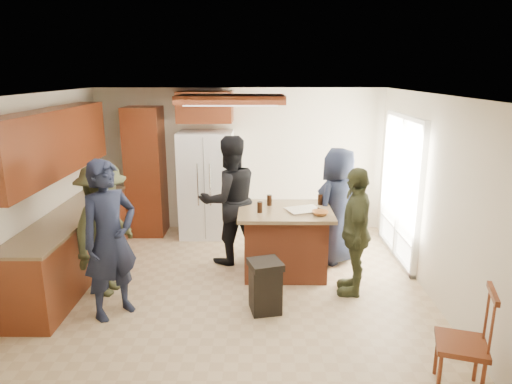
{
  "coord_description": "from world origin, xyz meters",
  "views": [
    {
      "loc": [
        0.34,
        -5.42,
        2.76
      ],
      "look_at": [
        0.3,
        0.67,
        1.15
      ],
      "focal_mm": 32.0,
      "sensor_mm": 36.0,
      "label": 1
    }
  ],
  "objects_px": {
    "person_front_left": "(110,240)",
    "person_counter": "(104,229)",
    "person_side_right": "(355,231)",
    "trash_bin": "(265,286)",
    "person_behind_left": "(230,200)",
    "refrigerator": "(207,184)",
    "person_behind_right": "(338,206)",
    "kitchen_island": "(285,241)",
    "spindle_chair": "(464,345)"
  },
  "relations": [
    {
      "from": "person_front_left",
      "to": "person_counter",
      "type": "bearing_deg",
      "value": 66.46
    },
    {
      "from": "person_side_right",
      "to": "trash_bin",
      "type": "xyz_separation_m",
      "value": [
        -1.13,
        -0.5,
        -0.5
      ]
    },
    {
      "from": "trash_bin",
      "to": "person_behind_left",
      "type": "bearing_deg",
      "value": 108.7
    },
    {
      "from": "person_front_left",
      "to": "person_side_right",
      "type": "distance_m",
      "value": 2.95
    },
    {
      "from": "person_side_right",
      "to": "trash_bin",
      "type": "bearing_deg",
      "value": -56.61
    },
    {
      "from": "person_behind_left",
      "to": "person_counter",
      "type": "relative_size",
      "value": 1.11
    },
    {
      "from": "person_front_left",
      "to": "person_counter",
      "type": "xyz_separation_m",
      "value": [
        -0.25,
        0.56,
        -0.07
      ]
    },
    {
      "from": "refrigerator",
      "to": "trash_bin",
      "type": "bearing_deg",
      "value": -69.86
    },
    {
      "from": "person_behind_right",
      "to": "kitchen_island",
      "type": "xyz_separation_m",
      "value": [
        -0.8,
        -0.41,
        -0.38
      ]
    },
    {
      "from": "person_behind_left",
      "to": "trash_bin",
      "type": "height_order",
      "value": "person_behind_left"
    },
    {
      "from": "person_front_left",
      "to": "person_behind_right",
      "type": "distance_m",
      "value": 3.25
    },
    {
      "from": "kitchen_island",
      "to": "trash_bin",
      "type": "bearing_deg",
      "value": -104.64
    },
    {
      "from": "refrigerator",
      "to": "spindle_chair",
      "type": "distance_m",
      "value": 4.85
    },
    {
      "from": "person_counter",
      "to": "spindle_chair",
      "type": "bearing_deg",
      "value": -102.04
    },
    {
      "from": "person_behind_right",
      "to": "person_counter",
      "type": "xyz_separation_m",
      "value": [
        -3.1,
        -1.02,
        -0.01
      ]
    },
    {
      "from": "refrigerator",
      "to": "trash_bin",
      "type": "xyz_separation_m",
      "value": [
        0.97,
        -2.63,
        -0.58
      ]
    },
    {
      "from": "person_behind_left",
      "to": "kitchen_island",
      "type": "xyz_separation_m",
      "value": [
        0.79,
        -0.41,
        -0.47
      ]
    },
    {
      "from": "kitchen_island",
      "to": "spindle_chair",
      "type": "relative_size",
      "value": 1.29
    },
    {
      "from": "person_front_left",
      "to": "person_behind_left",
      "type": "relative_size",
      "value": 0.98
    },
    {
      "from": "person_behind_right",
      "to": "refrigerator",
      "type": "height_order",
      "value": "refrigerator"
    },
    {
      "from": "person_behind_right",
      "to": "trash_bin",
      "type": "bearing_deg",
      "value": 9.69
    },
    {
      "from": "refrigerator",
      "to": "spindle_chair",
      "type": "xyz_separation_m",
      "value": [
        2.68,
        -4.02,
        -0.45
      ]
    },
    {
      "from": "person_behind_left",
      "to": "refrigerator",
      "type": "relative_size",
      "value": 1.05
    },
    {
      "from": "person_front_left",
      "to": "kitchen_island",
      "type": "xyz_separation_m",
      "value": [
        2.04,
        1.16,
        -0.45
      ]
    },
    {
      "from": "person_behind_right",
      "to": "person_counter",
      "type": "relative_size",
      "value": 1.01
    },
    {
      "from": "refrigerator",
      "to": "spindle_chair",
      "type": "height_order",
      "value": "refrigerator"
    },
    {
      "from": "person_side_right",
      "to": "trash_bin",
      "type": "distance_m",
      "value": 1.34
    },
    {
      "from": "trash_bin",
      "to": "spindle_chair",
      "type": "distance_m",
      "value": 2.21
    },
    {
      "from": "person_front_left",
      "to": "refrigerator",
      "type": "height_order",
      "value": "person_front_left"
    },
    {
      "from": "person_behind_right",
      "to": "person_side_right",
      "type": "xyz_separation_m",
      "value": [
        0.05,
        -1.0,
        -0.04
      ]
    },
    {
      "from": "person_counter",
      "to": "kitchen_island",
      "type": "height_order",
      "value": "person_counter"
    },
    {
      "from": "person_front_left",
      "to": "trash_bin",
      "type": "bearing_deg",
      "value": -45.62
    },
    {
      "from": "spindle_chair",
      "to": "kitchen_island",
      "type": "bearing_deg",
      "value": 120.13
    },
    {
      "from": "person_behind_left",
      "to": "person_side_right",
      "type": "height_order",
      "value": "person_behind_left"
    },
    {
      "from": "person_counter",
      "to": "kitchen_island",
      "type": "bearing_deg",
      "value": -60.68
    },
    {
      "from": "person_behind_right",
      "to": "trash_bin",
      "type": "height_order",
      "value": "person_behind_right"
    },
    {
      "from": "person_behind_right",
      "to": "person_counter",
      "type": "distance_m",
      "value": 3.26
    },
    {
      "from": "person_counter",
      "to": "spindle_chair",
      "type": "relative_size",
      "value": 1.71
    },
    {
      "from": "refrigerator",
      "to": "kitchen_island",
      "type": "relative_size",
      "value": 1.41
    },
    {
      "from": "person_front_left",
      "to": "spindle_chair",
      "type": "relative_size",
      "value": 1.86
    },
    {
      "from": "person_front_left",
      "to": "trash_bin",
      "type": "relative_size",
      "value": 2.93
    },
    {
      "from": "refrigerator",
      "to": "spindle_chair",
      "type": "bearing_deg",
      "value": -56.28
    },
    {
      "from": "person_behind_right",
      "to": "spindle_chair",
      "type": "distance_m",
      "value": 2.98
    },
    {
      "from": "person_behind_left",
      "to": "person_counter",
      "type": "height_order",
      "value": "person_behind_left"
    },
    {
      "from": "kitchen_island",
      "to": "trash_bin",
      "type": "xyz_separation_m",
      "value": [
        -0.28,
        -1.08,
        -0.16
      ]
    },
    {
      "from": "person_side_right",
      "to": "person_front_left",
      "type": "bearing_deg",
      "value": -69.0
    },
    {
      "from": "person_front_left",
      "to": "spindle_chair",
      "type": "bearing_deg",
      "value": -68.81
    },
    {
      "from": "person_behind_left",
      "to": "person_behind_right",
      "type": "xyz_separation_m",
      "value": [
        1.59,
        0.01,
        -0.09
      ]
    },
    {
      "from": "person_side_right",
      "to": "refrigerator",
      "type": "bearing_deg",
      "value": -125.72
    },
    {
      "from": "person_behind_right",
      "to": "person_counter",
      "type": "bearing_deg",
      "value": -26.23
    }
  ]
}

